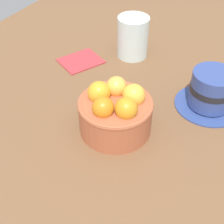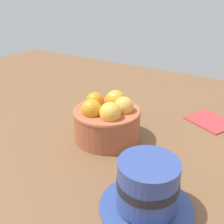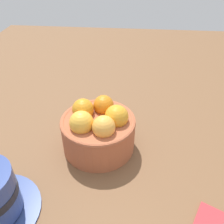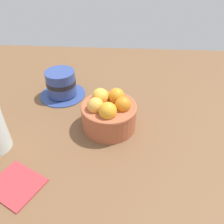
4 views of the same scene
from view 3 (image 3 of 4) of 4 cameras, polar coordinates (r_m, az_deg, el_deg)
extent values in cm
cube|color=brown|center=(48.82, -2.99, -9.74)|extent=(150.61, 103.29, 4.06)
cylinder|color=#AD5938|center=(45.21, -3.20, -5.05)|extent=(13.43, 13.43, 6.49)
torus|color=#AD5938|center=(43.40, -3.32, -2.21)|extent=(13.63, 13.63, 1.00)
sphere|color=#F4B13B|center=(41.23, -7.21, -2.54)|extent=(4.18, 4.18, 4.18)
sphere|color=#F9AB44|center=(40.07, -1.98, -3.54)|extent=(3.95, 3.95, 3.95)
sphere|color=gold|center=(42.63, 1.13, -0.76)|extent=(4.24, 4.24, 4.24)
sphere|color=orange|center=(45.19, -2.00, 1.61)|extent=(3.85, 3.85, 3.85)
sphere|color=orange|center=(44.38, -6.85, 0.63)|extent=(4.01, 4.01, 4.01)
camera|label=1|loc=(0.79, -19.67, 42.00)|focal=52.56mm
camera|label=2|loc=(0.48, -76.12, 5.07)|focal=43.41mm
camera|label=4|loc=(0.54, 60.02, 26.98)|focal=36.40mm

